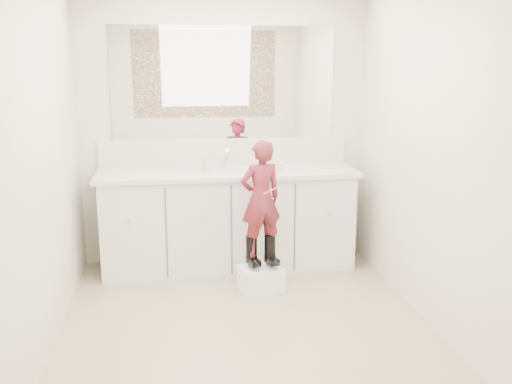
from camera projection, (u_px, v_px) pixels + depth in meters
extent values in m
plane|color=#958062|center=(246.00, 327.00, 4.03)|extent=(3.00, 3.00, 0.00)
plane|color=beige|center=(225.00, 132.00, 5.21)|extent=(2.60, 0.00, 2.60)
plane|color=beige|center=(292.00, 221.00, 2.32)|extent=(2.60, 0.00, 2.60)
plane|color=beige|center=(40.00, 165.00, 3.58)|extent=(0.00, 3.00, 3.00)
plane|color=beige|center=(431.00, 155.00, 3.95)|extent=(0.00, 3.00, 3.00)
cube|color=silver|center=(228.00, 222.00, 5.12)|extent=(2.20, 0.55, 0.85)
cube|color=beige|center=(228.00, 173.00, 5.00)|extent=(2.28, 0.58, 0.04)
cube|color=beige|center=(225.00, 152.00, 5.24)|extent=(2.28, 0.03, 0.25)
cube|color=white|center=(224.00, 83.00, 5.10)|extent=(2.00, 0.02, 1.00)
cube|color=#472819|center=(293.00, 110.00, 2.23)|extent=(2.00, 0.01, 1.20)
cylinder|color=silver|center=(226.00, 162.00, 5.15)|extent=(0.08, 0.08, 0.10)
imported|color=beige|center=(278.00, 167.00, 4.99)|extent=(0.11, 0.11, 0.08)
imported|color=beige|center=(208.00, 162.00, 4.94)|extent=(0.10, 0.10, 0.18)
cube|color=white|center=(261.00, 279.00, 4.64)|extent=(0.38, 0.34, 0.20)
imported|color=#B2363E|center=(261.00, 199.00, 4.51)|extent=(0.39, 0.31, 0.93)
cylinder|color=#D5538A|center=(271.00, 190.00, 4.42)|extent=(0.13, 0.05, 0.06)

